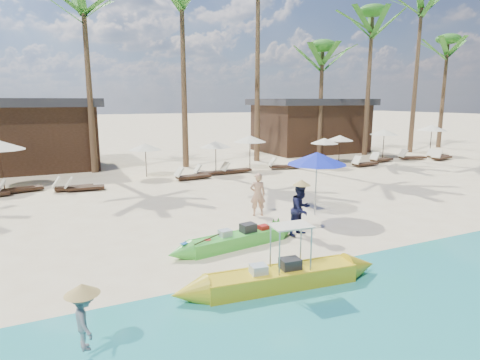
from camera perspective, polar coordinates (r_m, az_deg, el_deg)
name	(u,v)px	position (r m, az deg, el deg)	size (l,w,h in m)	color
ground	(256,238)	(12.52, 2.23, -8.21)	(240.00, 240.00, 0.00)	beige
wet_sand_strip	(370,314)	(8.76, 18.06, -17.72)	(240.00, 4.50, 0.01)	tan
green_canoe	(237,239)	(11.76, -0.39, -8.43)	(4.83, 1.06, 0.62)	green
yellow_canoe	(281,277)	(9.37, 5.85, -13.61)	(5.59, 1.06, 1.45)	gold
tourist	(258,194)	(14.67, 2.54, -2.06)	(0.58, 0.38, 1.59)	tan
vendor_green	(301,209)	(12.67, 8.66, -4.15)	(0.81, 0.63, 1.66)	black
vendor_yellow	(84,320)	(7.29, -21.25, -18.07)	(0.66, 0.38, 1.02)	gray
blue_umbrella	(317,158)	(14.74, 10.88, 3.04)	(2.18, 2.18, 2.34)	#99999E
lounger_4_left	(18,188)	(21.02, -28.98, -1.04)	(1.93, 0.92, 0.63)	#392317
lounger_4_right	(71,186)	(20.41, -22.89, -0.85)	(1.81, 0.56, 0.62)	#392317
resort_parasol_5	(145,147)	(22.62, -13.33, 4.65)	(1.82, 1.82, 1.87)	#392317
lounger_5_left	(83,187)	(20.16, -21.45, -0.91)	(1.78, 0.68, 0.59)	#392317
resort_parasol_6	(216,144)	(23.11, -3.48, 5.11)	(1.84, 1.84, 1.89)	#392317
lounger_6_left	(191,176)	(21.62, -6.98, 0.63)	(1.98, 0.73, 0.66)	#392317
lounger_6_right	(208,172)	(22.67, -4.62, 1.12)	(1.77, 0.57, 0.60)	#392317
resort_parasol_7	(250,139)	(24.59, 1.43, 5.88)	(2.02, 2.02, 2.08)	#392317
lounger_7_left	(235,170)	(23.35, -0.77, 1.48)	(1.89, 0.74, 0.63)	#392317
lounger_7_right	(282,166)	(24.91, 6.05, 2.05)	(1.99, 1.03, 0.65)	#392317
resort_parasol_8	(324,141)	(26.17, 11.92, 5.46)	(1.77, 1.77, 1.82)	#392317
lounger_8_left	(325,165)	(25.67, 12.00, 2.09)	(1.82, 0.89, 0.59)	#392317
resort_parasol_9	(340,138)	(27.90, 14.01, 5.82)	(1.82, 1.82, 1.88)	#392317
lounger_9_left	(364,163)	(26.97, 17.21, 2.30)	(1.90, 0.67, 0.64)	#392317
lounger_9_right	(381,159)	(29.23, 19.36, 2.83)	(1.99, 0.93, 0.65)	#392317
resort_parasol_10	(384,132)	(31.19, 19.84, 6.44)	(2.07, 2.07, 2.13)	#392317
lounger_10_left	(411,157)	(31.18, 23.16, 3.06)	(2.06, 1.00, 0.67)	#392317
lounger_10_right	(437,155)	(32.78, 26.21, 3.16)	(1.96, 0.78, 0.65)	#392317
resort_parasol_11	(432,128)	(34.71, 25.64, 6.72)	(2.26, 2.26, 2.32)	#392317
lounger_11_left	(441,157)	(31.95, 26.68, 2.95)	(2.08, 1.07, 0.68)	#392317
palm_3	(84,19)	(25.25, -21.27, 20.57)	(2.08, 2.08, 10.52)	brown
palm_4	(182,10)	(26.19, -8.27, 22.77)	(2.08, 2.08, 11.70)	brown
palm_6	(322,60)	(31.10, 11.62, 16.34)	(2.08, 2.08, 8.51)	brown
palm_7	(372,34)	(33.03, 18.20, 19.10)	(2.08, 2.08, 11.08)	brown
palm_8	(421,21)	(36.13, 24.29, 19.87)	(2.08, 2.08, 12.70)	brown
palm_9	(447,55)	(40.68, 27.36, 15.51)	(2.08, 2.08, 9.82)	brown
pavilion_west	(6,134)	(28.19, -30.29, 5.69)	(10.80, 6.60, 4.30)	#392317
pavilion_east	(310,125)	(34.12, 9.89, 7.76)	(8.80, 6.60, 4.30)	#392317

